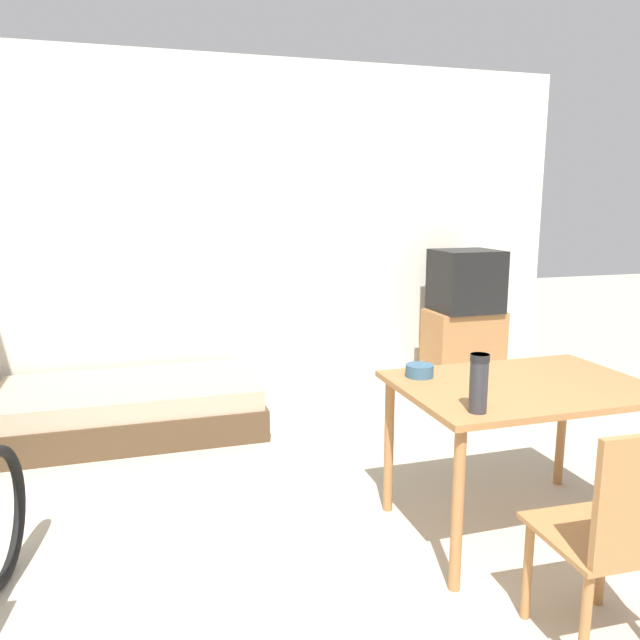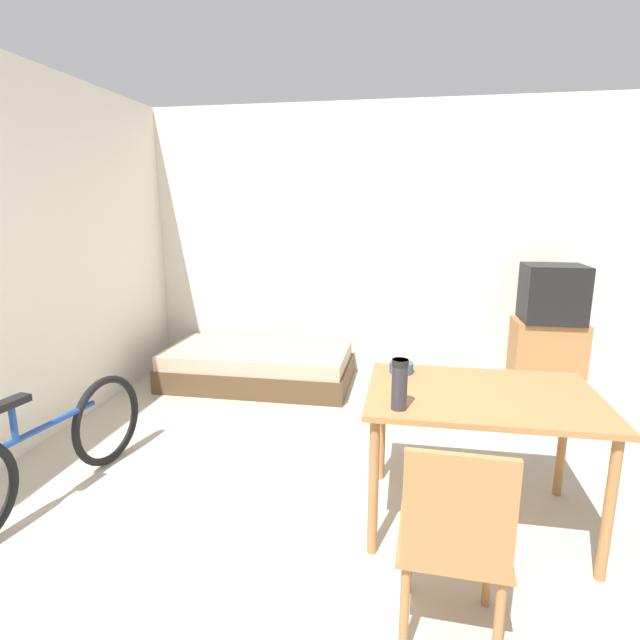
% 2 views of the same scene
% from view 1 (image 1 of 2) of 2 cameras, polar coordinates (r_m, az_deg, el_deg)
% --- Properties ---
extents(wall_back, '(5.39, 0.06, 2.70)m').
position_cam_1_polar(wall_back, '(5.06, -6.45, 7.82)').
color(wall_back, silver).
rests_on(wall_back, ground_plane).
extents(daybed, '(1.79, 0.93, 0.36)m').
position_cam_1_polar(daybed, '(4.63, -16.90, -7.72)').
color(daybed, '#4C3823').
rests_on(daybed, ground_plane).
extents(tv, '(0.60, 0.46, 1.22)m').
position_cam_1_polar(tv, '(5.31, 13.04, -0.36)').
color(tv, '#9E6B3D').
rests_on(tv, ground_plane).
extents(dining_table, '(1.19, 0.84, 0.76)m').
position_cam_1_polar(dining_table, '(3.19, 17.97, -7.06)').
color(dining_table, '#9E6B3D').
rests_on(dining_table, ground_plane).
extents(wooden_chair, '(0.44, 0.44, 0.89)m').
position_cam_1_polar(wooden_chair, '(2.51, 25.70, -16.93)').
color(wooden_chair, '#9E6B3D').
rests_on(wooden_chair, ground_plane).
extents(thermos_flask, '(0.08, 0.08, 0.25)m').
position_cam_1_polar(thermos_flask, '(2.66, 14.32, -5.37)').
color(thermos_flask, '#2D2D33').
rests_on(thermos_flask, dining_table).
extents(mate_bowl, '(0.14, 0.14, 0.06)m').
position_cam_1_polar(mate_bowl, '(3.15, 9.09, -4.60)').
color(mate_bowl, '#335670').
rests_on(mate_bowl, dining_table).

